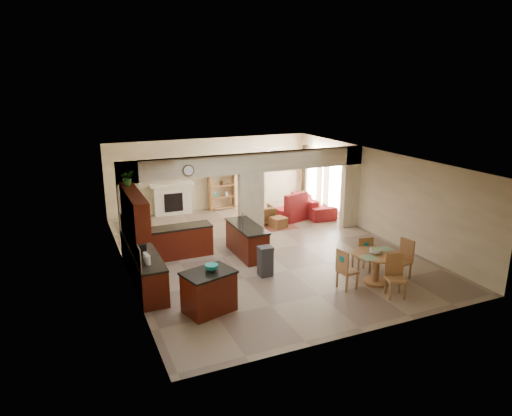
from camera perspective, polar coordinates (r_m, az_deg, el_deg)
name	(u,v)px	position (r m, az deg, el deg)	size (l,w,h in m)	color
floor	(264,251)	(13.76, 1.00, -5.34)	(10.00, 10.00, 0.00)	gray
ceiling	(264,158)	(13.01, 1.06, 6.23)	(10.00, 10.00, 0.00)	white
wall_back	(211,174)	(17.87, -5.63, 4.24)	(8.00, 8.00, 0.00)	beige
wall_front	(370,269)	(9.26, 14.04, -7.39)	(8.00, 8.00, 0.00)	beige
wall_left	(124,222)	(12.28, -16.22, -1.73)	(10.00, 10.00, 0.00)	beige
wall_right	(376,193)	(15.36, 14.75, 1.87)	(10.00, 10.00, 0.00)	beige
partition_left_pier	(130,211)	(13.27, -15.53, -0.37)	(0.60, 0.25, 2.80)	beige
partition_center_pier	(251,207)	(14.28, -0.63, 0.11)	(0.80, 0.25, 2.20)	beige
partition_right_pier	(350,187)	(15.96, 11.71, 2.58)	(0.60, 0.25, 2.80)	beige
partition_header	(251,163)	(13.97, -0.65, 5.65)	(8.00, 0.25, 0.60)	beige
kitchen_counter	(156,255)	(12.46, -12.36, -5.76)	(2.52, 3.29, 1.48)	#3B0F06
upper_cabinets	(134,210)	(11.40, -14.99, -0.26)	(0.35, 2.40, 0.90)	#3B0F06
peninsula	(247,240)	(13.28, -1.15, -4.04)	(0.70, 1.85, 0.91)	#3B0F06
wall_clock	(188,171)	(13.20, -8.45, 4.65)	(0.34, 0.34, 0.03)	#452F17
rug	(270,226)	(16.03, 1.81, -2.21)	(1.60, 1.30, 0.01)	brown
fireplace	(173,199)	(17.48, -10.38, 1.15)	(1.60, 0.35, 1.20)	#EDE7CD
shelving_unit	(221,187)	(17.91, -4.34, 2.67)	(1.00, 0.32, 1.80)	brown
window_a	(336,184)	(17.20, 9.95, 2.94)	(0.02, 0.90, 1.90)	white
window_b	(313,176)	(18.61, 7.10, 4.04)	(0.02, 0.90, 1.90)	white
glazed_door	(324,184)	(17.93, 8.45, 3.04)	(0.02, 0.70, 2.10)	white
drape_a_left	(344,188)	(16.70, 10.96, 2.50)	(0.10, 0.28, 2.30)	#45201B
drape_a_right	(326,181)	(17.67, 8.78, 3.34)	(0.10, 0.28, 2.30)	#45201B
drape_b_left	(320,179)	(18.09, 7.95, 3.66)	(0.10, 0.28, 2.30)	#45201B
drape_b_right	(305,173)	(19.10, 6.08, 4.37)	(0.10, 0.28, 2.30)	#45201B
ceiling_fan	(268,149)	(16.36, 1.50, 7.37)	(1.00, 1.00, 0.10)	white
kitchen_island	(209,291)	(10.24, -5.91, -10.33)	(1.26, 1.05, 0.94)	#3B0F06
teal_bowl	(212,268)	(10.07, -5.58, -7.42)	(0.29, 0.29, 0.14)	teal
trash_can	(265,262)	(11.96, 1.17, -6.81)	(0.35, 0.30, 0.74)	#303033
dining_table	(376,264)	(11.86, 14.81, -6.73)	(1.18, 1.18, 0.81)	brown
fruit_bowl	(375,251)	(11.68, 14.68, -5.21)	(0.29, 0.29, 0.15)	#75AF25
sofa	(312,204)	(17.53, 6.96, 0.44)	(0.93, 2.38, 0.70)	maroon
chaise	(291,214)	(16.74, 4.44, -0.73)	(1.05, 0.86, 0.42)	maroon
armchair	(263,215)	(16.18, 0.94, -0.85)	(0.69, 0.71, 0.65)	maroon
ottoman	(278,222)	(15.82, 2.81, -1.81)	(0.49, 0.49, 0.36)	maroon
plant	(127,177)	(12.02, -15.80, 3.71)	(0.37, 0.32, 0.41)	#1A4F15
chair_north	(363,253)	(12.38, 13.27, -5.52)	(0.48, 0.48, 1.02)	brown
chair_east	(404,257)	(12.39, 17.98, -5.88)	(0.50, 0.50, 1.02)	brown
chair_south	(395,273)	(11.35, 16.95, -7.83)	(0.54, 0.54, 1.02)	brown
chair_west	(345,268)	(11.36, 11.07, -7.37)	(0.47, 0.47, 1.02)	brown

